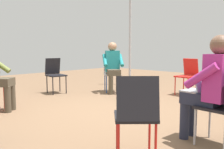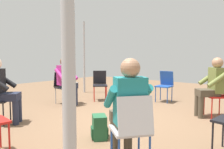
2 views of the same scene
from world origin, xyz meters
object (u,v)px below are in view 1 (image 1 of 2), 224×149
chair_east (224,103)px  person_in_teal (113,64)px  person_with_laptop (210,84)px  chair_north (188,74)px  chair_southeast (136,112)px  backpack_near_laptop_user (127,92)px  chair_west (55,73)px  chair_northwest (112,72)px

chair_east → person_in_teal: size_ratio=0.69×
person_with_laptop → chair_north: bearing=36.2°
chair_southeast → backpack_near_laptop_user: 3.02m
chair_southeast → chair_east: bearing=20.0°
chair_west → person_in_teal: (0.96, 1.04, 0.20)m
chair_west → chair_north: size_ratio=1.00×
chair_east → chair_west: size_ratio=1.00×
person_with_laptop → person_in_teal: bearing=66.9°
chair_southeast → person_in_teal: size_ratio=0.69×
chair_west → backpack_near_laptop_user: chair_west is taller
chair_west → backpack_near_laptop_user: (1.75, 0.66, -0.34)m
chair_north → chair_west: bearing=45.8°
chair_southeast → chair_northwest: bearing=92.4°
person_with_laptop → person_in_teal: size_ratio=1.00×
chair_northwest → person_in_teal: size_ratio=0.69×
chair_northwest → person_in_teal: 0.26m
chair_southeast → chair_north: (-1.35, 3.59, 0.00)m
chair_east → person_in_teal: person_in_teal is taller
chair_east → chair_west: bearing=86.5°
chair_southeast → backpack_near_laptop_user: chair_southeast is taller
chair_east → chair_north: 3.17m
chair_northwest → chair_north: same height
chair_west → chair_southeast: bearing=75.8°
chair_southeast → person_in_teal: bearing=92.2°
chair_southeast → chair_north: size_ratio=1.00×
chair_west → person_in_teal: person_in_teal is taller
chair_north → person_with_laptop: (1.63, -2.60, 0.20)m
chair_east → backpack_near_laptop_user: size_ratio=2.36×
chair_north → chair_northwest: bearing=35.1°
chair_northwest → chair_east: (3.40, -1.71, 0.00)m
person_in_teal → backpack_near_laptop_user: person_in_teal is taller
chair_west → person_with_laptop: size_ratio=0.69×
chair_east → chair_north: size_ratio=1.00×
chair_east → backpack_near_laptop_user: bearing=67.6°
chair_east → chair_west: 4.27m
chair_east → chair_southeast: bearing=159.5°
chair_northwest → person_with_laptop: size_ratio=0.69×
person_with_laptop → chair_northwest: bearing=66.4°
chair_north → chair_east: bearing=130.2°
person_in_teal → chair_northwest: bearing=-90.0°
chair_northwest → chair_southeast: (2.95, -2.68, 0.00)m
chair_northwest → backpack_near_laptop_user: chair_northwest is taller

